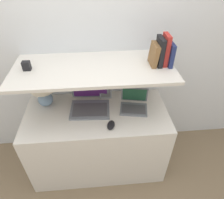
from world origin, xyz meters
name	(u,v)px	position (x,y,z in m)	size (l,w,h in m)	color
ground_plane	(101,187)	(0.00, 0.00, 0.00)	(12.00, 12.00, 0.00)	#7A664C
wall_back	(93,52)	(0.00, 0.71, 1.20)	(6.00, 0.05, 2.40)	silver
desk	(98,139)	(0.00, 0.32, 0.38)	(1.35, 0.64, 0.77)	silver
back_riser	(96,104)	(0.00, 0.66, 0.59)	(1.35, 0.04, 1.18)	silver
shelf	(94,68)	(0.00, 0.39, 1.20)	(1.35, 0.58, 0.03)	silver
table_lamp	(43,89)	(-0.48, 0.48, 0.96)	(0.22, 0.22, 0.31)	#7593B2
laptop_large	(90,103)	(-0.06, 0.41, 0.82)	(0.38, 0.35, 0.26)	slate
laptop_small	(134,104)	(0.36, 0.36, 0.81)	(0.29, 0.26, 0.19)	slate
computer_mouse	(111,125)	(0.12, 0.13, 0.78)	(0.09, 0.12, 0.04)	black
router_box	(105,91)	(0.10, 0.57, 0.84)	(0.12, 0.09, 0.14)	gray
book_navy	(169,53)	(0.63, 0.39, 1.31)	(0.03, 0.18, 0.19)	navy
book_red	(165,50)	(0.59, 0.39, 1.34)	(0.04, 0.13, 0.25)	#A82823
book_black	(160,51)	(0.54, 0.39, 1.33)	(0.04, 0.16, 0.23)	black
book_brown	(154,55)	(0.50, 0.39, 1.30)	(0.05, 0.16, 0.18)	brown
shelf_gadget	(26,66)	(-0.53, 0.39, 1.25)	(0.06, 0.05, 0.07)	black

